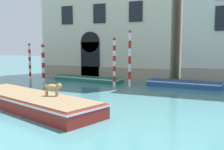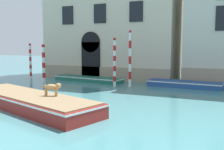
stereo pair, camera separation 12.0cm
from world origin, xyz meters
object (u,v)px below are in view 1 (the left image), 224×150
dog_on_deck (53,87)px  mooring_pole_1 (30,62)px  mooring_pole_0 (43,63)px  mooring_pole_2 (114,62)px  boat_foreground (29,100)px  boat_moored_far (184,84)px  boat_moored_near_palazzo (88,79)px  mooring_pole_4 (130,59)px

dog_on_deck → mooring_pole_1: (-8.83, 8.50, 0.56)m
mooring_pole_0 → mooring_pole_2: size_ratio=0.87×
boat_foreground → mooring_pole_0: mooring_pole_0 is taller
boat_moored_far → mooring_pole_0: (-11.20, -2.55, 1.42)m
boat_moored_near_palazzo → mooring_pole_1: bearing=-159.6°
dog_on_deck → mooring_pole_2: (-0.23, 8.11, 0.77)m
dog_on_deck → mooring_pole_0: (-6.44, 7.40, 0.52)m
boat_foreground → dog_on_deck: 1.64m
dog_on_deck → mooring_pole_2: size_ratio=0.25×
dog_on_deck → mooring_pole_1: bearing=115.4°
boat_foreground → boat_moored_near_palazzo: size_ratio=1.40×
boat_foreground → boat_moored_far: (6.21, 10.03, -0.14)m
boat_moored_far → boat_moored_near_palazzo: bearing=-175.9°
boat_moored_far → mooring_pole_4: size_ratio=1.30×
mooring_pole_1 → mooring_pole_0: bearing=-24.7°
boat_foreground → mooring_pole_1: bearing=147.9°
mooring_pole_4 → boat_foreground: bearing=-105.8°
boat_moored_near_palazzo → mooring_pole_4: 5.12m
boat_foreground → mooring_pole_1: mooring_pole_1 is taller
mooring_pole_0 → mooring_pole_1: mooring_pole_1 is taller
boat_moored_near_palazzo → mooring_pole_0: mooring_pole_0 is taller
boat_foreground → mooring_pole_2: mooring_pole_2 is taller
boat_moored_near_palazzo → mooring_pole_2: mooring_pole_2 is taller
dog_on_deck → boat_moored_far: 11.06m
dog_on_deck → mooring_pole_1: size_ratio=0.28×
boat_foreground → mooring_pole_0: 9.09m
mooring_pole_0 → mooring_pole_2: mooring_pole_2 is taller
boat_moored_near_palazzo → mooring_pole_4: size_ratio=1.54×
boat_moored_far → mooring_pole_4: bearing=-154.0°
boat_moored_far → mooring_pole_1: mooring_pole_1 is taller
mooring_pole_0 → mooring_pole_1: 2.63m
mooring_pole_1 → mooring_pole_2: bearing=-2.6°
dog_on_deck → mooring_pole_4: bearing=63.0°
boat_foreground → mooring_pole_1: size_ratio=2.77×
mooring_pole_1 → mooring_pole_4: mooring_pole_4 is taller
boat_moored_near_palazzo → mooring_pole_0: (-2.89, -2.44, 1.45)m
mooring_pole_0 → boat_moored_near_palazzo: bearing=40.2°
dog_on_deck → mooring_pole_2: 8.15m
mooring_pole_0 → dog_on_deck: bearing=-49.0°
mooring_pole_2 → boat_moored_far: bearing=20.2°
dog_on_deck → boat_moored_near_palazzo: 10.50m
boat_moored_far → mooring_pole_0: mooring_pole_0 is taller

